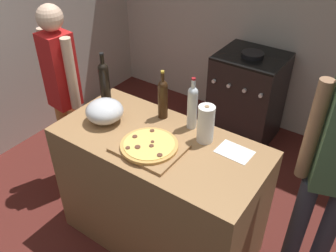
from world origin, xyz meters
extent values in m
cube|color=#511E19|center=(0.00, 1.28, -0.01)|extent=(4.18, 3.17, 0.02)
cube|color=#BCB7AD|center=(0.00, 2.62, 1.30)|extent=(4.18, 0.10, 2.60)
cube|color=#BCB7AD|center=(-1.84, 1.28, 1.30)|extent=(0.10, 3.17, 2.60)
cube|color=#9E7247|center=(0.08, 0.64, 0.46)|extent=(1.37, 0.67, 0.93)
cube|color=#9E7247|center=(0.09, 0.54, 0.94)|extent=(0.40, 0.32, 0.02)
cylinder|color=tan|center=(0.09, 0.54, 0.96)|extent=(0.35, 0.35, 0.02)
cylinder|color=#EAC660|center=(0.09, 0.54, 0.97)|extent=(0.31, 0.31, 0.00)
cylinder|color=brown|center=(0.01, 0.43, 0.97)|extent=(0.03, 0.03, 0.01)
cylinder|color=brown|center=(0.03, 0.65, 0.97)|extent=(0.03, 0.03, 0.01)
cylinder|color=brown|center=(0.21, 0.49, 0.97)|extent=(0.03, 0.03, 0.01)
cylinder|color=brown|center=(0.06, 0.47, 0.97)|extent=(0.03, 0.03, 0.01)
cylinder|color=brown|center=(0.10, 0.56, 0.97)|extent=(0.02, 0.02, 0.01)
cylinder|color=brown|center=(-0.02, 0.54, 0.97)|extent=(0.03, 0.03, 0.01)
cylinder|color=brown|center=(0.12, 0.53, 0.97)|extent=(0.03, 0.03, 0.01)
cylinder|color=#B2B2B7|center=(-0.33, 0.61, 0.93)|extent=(0.11, 0.11, 0.01)
ellipsoid|color=silver|center=(-0.33, 0.61, 1.01)|extent=(0.25, 0.25, 0.15)
cylinder|color=white|center=(0.32, 0.81, 1.05)|extent=(0.10, 0.10, 0.25)
cylinder|color=#997551|center=(0.32, 0.81, 1.05)|extent=(0.03, 0.03, 0.25)
cylinder|color=silver|center=(0.18, 0.89, 1.06)|extent=(0.07, 0.07, 0.26)
sphere|color=silver|center=(0.18, 0.89, 1.19)|extent=(0.07, 0.07, 0.07)
cylinder|color=silver|center=(0.18, 0.89, 1.24)|extent=(0.03, 0.03, 0.07)
cylinder|color=maroon|center=(0.18, 0.89, 1.28)|extent=(0.03, 0.03, 0.01)
cylinder|color=black|center=(-0.49, 0.80, 1.06)|extent=(0.07, 0.07, 0.27)
sphere|color=black|center=(-0.49, 0.80, 1.20)|extent=(0.07, 0.07, 0.07)
cylinder|color=black|center=(-0.49, 0.80, 1.26)|extent=(0.03, 0.03, 0.08)
cylinder|color=black|center=(-0.49, 0.80, 1.31)|extent=(0.03, 0.03, 0.01)
cylinder|color=#331E0F|center=(-0.05, 0.87, 1.05)|extent=(0.07, 0.07, 0.24)
sphere|color=#331E0F|center=(-0.05, 0.87, 1.17)|extent=(0.07, 0.07, 0.07)
cylinder|color=#331E0F|center=(-0.05, 0.87, 1.23)|extent=(0.02, 0.02, 0.07)
cylinder|color=gold|center=(-0.05, 0.87, 1.27)|extent=(0.02, 0.02, 0.01)
cube|color=white|center=(0.53, 0.81, 0.93)|extent=(0.22, 0.16, 0.00)
cube|color=black|center=(0.02, 2.22, 0.44)|extent=(0.63, 0.56, 0.89)
cube|color=black|center=(0.02, 2.22, 0.90)|extent=(0.63, 0.56, 0.02)
cylinder|color=silver|center=(-0.21, 1.92, 0.69)|extent=(0.04, 0.02, 0.04)
cylinder|color=silver|center=(-0.06, 1.92, 0.69)|extent=(0.04, 0.02, 0.04)
cylinder|color=silver|center=(0.10, 1.92, 0.69)|extent=(0.04, 0.02, 0.04)
cylinder|color=silver|center=(0.26, 1.92, 0.69)|extent=(0.04, 0.02, 0.04)
cylinder|color=black|center=(0.03, 2.18, 0.93)|extent=(0.21, 0.21, 0.04)
cylinder|color=#D88C4C|center=(-1.01, 0.77, 0.39)|extent=(0.11, 0.11, 0.78)
cylinder|color=#D88C4C|center=(-0.83, 0.75, 0.39)|extent=(0.11, 0.11, 0.78)
cube|color=red|center=(-0.92, 0.76, 1.08)|extent=(0.22, 0.22, 0.59)
cylinder|color=beige|center=(-1.06, 0.78, 1.09)|extent=(0.08, 0.08, 0.56)
cylinder|color=beige|center=(-0.77, 0.74, 1.09)|extent=(0.08, 0.08, 0.56)
sphere|color=beige|center=(-0.92, 0.76, 1.48)|extent=(0.19, 0.19, 0.19)
cylinder|color=#383D4C|center=(1.14, 0.97, 0.43)|extent=(0.11, 0.11, 0.85)
cylinder|color=#383D4C|center=(0.97, 0.92, 0.43)|extent=(0.11, 0.11, 0.85)
cylinder|color=#936B4C|center=(0.91, 0.90, 1.19)|extent=(0.08, 0.08, 0.61)
camera|label=1|loc=(1.15, -0.79, 2.30)|focal=38.54mm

